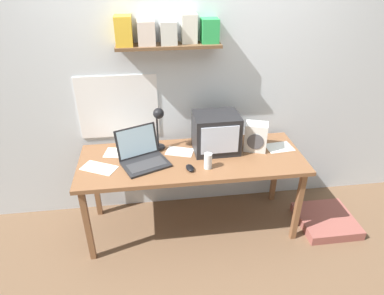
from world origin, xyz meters
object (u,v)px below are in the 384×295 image
corner_desk (192,164)px  space_heater (256,137)px  loose_paper_near_laptop (121,153)px  desk_lamp (158,122)px  printed_handout (99,168)px  floor_cushion (326,220)px  computer_mouse (190,168)px  crt_monitor (216,133)px  laptop (142,154)px  juice_glass (208,162)px  loose_paper_near_monitor (279,147)px  open_notebook (180,152)px

corner_desk → space_heater: space_heater is taller
space_heater → loose_paper_near_laptop: bearing=-164.7°
desk_lamp → printed_handout: 0.61m
floor_cushion → desk_lamp: bearing=167.8°
desk_lamp → printed_handout: bearing=-172.3°
computer_mouse → floor_cushion: 1.47m
desk_lamp → crt_monitor: bearing=-24.4°
laptop → floor_cushion: laptop is taller
laptop → desk_lamp: size_ratio=1.13×
loose_paper_near_laptop → floor_cushion: (1.83, -0.31, -0.70)m
juice_glass → loose_paper_near_monitor: (0.68, 0.24, -0.06)m
desk_lamp → juice_glass: desk_lamp is taller
corner_desk → printed_handout: (-0.75, -0.06, 0.06)m
laptop → printed_handout: size_ratio=1.45×
crt_monitor → floor_cushion: crt_monitor is taller
loose_paper_near_monitor → floor_cushion: size_ratio=0.49×
crt_monitor → desk_lamp: bearing=171.2°
loose_paper_near_laptop → floor_cushion: size_ratio=0.61×
corner_desk → open_notebook: open_notebook is taller
crt_monitor → computer_mouse: size_ratio=3.35×
crt_monitor → printed_handout: 1.00m
open_notebook → computer_mouse: bearing=-79.8°
loose_paper_near_laptop → open_notebook: bearing=-5.0°
open_notebook → floor_cushion: size_ratio=0.53×
crt_monitor → open_notebook: crt_monitor is taller
loose_paper_near_monitor → loose_paper_near_laptop: bearing=176.4°
corner_desk → juice_glass: juice_glass is taller
crt_monitor → desk_lamp: size_ratio=0.97×
desk_lamp → open_notebook: desk_lamp is taller
space_heater → loose_paper_near_laptop: space_heater is taller
corner_desk → loose_paper_near_monitor: 0.79m
juice_glass → printed_handout: bearing=172.7°
loose_paper_near_monitor → floor_cushion: (0.46, -0.23, -0.70)m
laptop → floor_cushion: 1.83m
laptop → juice_glass: 0.54m
laptop → loose_paper_near_monitor: bearing=-19.1°
computer_mouse → loose_paper_near_monitor: computer_mouse is taller
loose_paper_near_monitor → open_notebook: size_ratio=0.93×
crt_monitor → printed_handout: crt_monitor is taller
desk_lamp → printed_handout: desk_lamp is taller
crt_monitor → desk_lamp: (-0.48, 0.06, 0.11)m
computer_mouse → loose_paper_near_laptop: 0.64m
corner_desk → computer_mouse: 0.19m
space_heater → printed_handout: bearing=-154.9°
space_heater → open_notebook: space_heater is taller
laptop → loose_paper_near_laptop: 0.25m
computer_mouse → printed_handout: computer_mouse is taller
desk_lamp → corner_desk: bearing=-49.8°
loose_paper_near_monitor → printed_handout: (-1.54, -0.13, 0.00)m
space_heater → printed_handout: space_heater is taller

